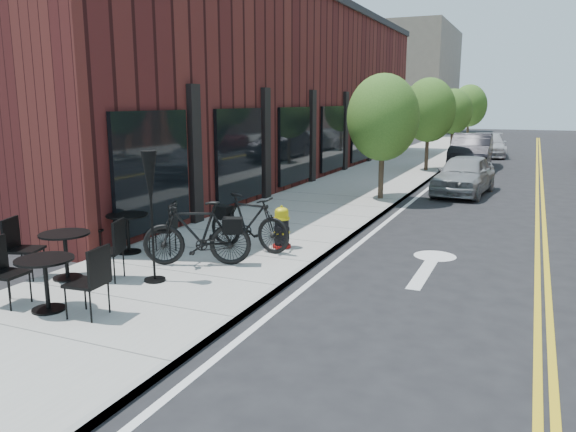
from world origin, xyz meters
The scene contains 18 objects.
ground centered at (0.00, 0.00, 0.00)m, with size 120.00×120.00×0.00m, color black.
sidewalk_near centered at (-2.00, 10.00, 0.06)m, with size 4.00×70.00×0.12m, color #9E9B93.
building_near centered at (-6.50, 14.00, 3.50)m, with size 5.00×28.00×7.00m, color #441615.
bg_building_left centered at (-8.00, 48.00, 5.00)m, with size 8.00×14.00×10.00m, color #726656.
tree_near_a centered at (-0.60, 9.00, 2.60)m, with size 2.20×2.20×3.81m.
tree_near_b centered at (-0.60, 17.00, 2.71)m, with size 2.30×2.30×3.98m.
tree_near_c centered at (-0.60, 25.00, 2.53)m, with size 2.10×2.10×3.67m.
tree_near_d centered at (-0.60, 33.00, 2.79)m, with size 2.40×2.40×4.11m.
fire_hydrant centered at (-0.96, 2.26, 0.54)m, with size 0.45×0.45×0.88m.
bicycle_left centered at (-1.87, 0.48, 0.72)m, with size 0.56×1.99×1.20m, color black.
bicycle_right centered at (-1.49, 1.82, 0.70)m, with size 0.54×1.91×1.15m, color black.
bistro_set_a centered at (-3.47, -1.10, 0.64)m, with size 1.97×1.07×1.04m.
bistro_set_b centered at (-2.60, -2.35, 0.63)m, with size 1.90×0.88×1.02m.
bistro_set_c centered at (-3.60, 0.67, 0.63)m, with size 1.93×1.07×1.02m.
patio_umbrella centered at (-2.02, -0.62, 1.69)m, with size 0.35×0.35×2.19m.
parked_car_a centered at (1.60, 11.61, 0.67)m, with size 1.58×3.94×1.34m, color gray.
parked_car_b centered at (1.01, 19.67, 0.81)m, with size 1.71×4.91×1.62m, color black.
parked_car_c centered at (1.35, 25.95, 0.64)m, with size 1.81×4.44×1.29m, color #B8B8BE.
Camera 1 is at (3.66, -8.02, 3.09)m, focal length 35.00 mm.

